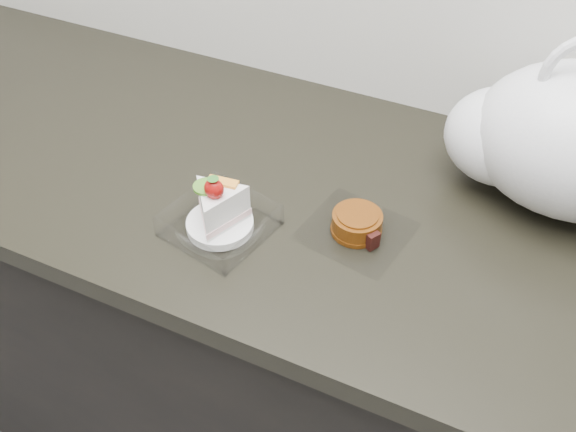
% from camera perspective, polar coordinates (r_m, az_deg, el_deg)
% --- Properties ---
extents(counter, '(2.04, 0.64, 0.90)m').
position_cam_1_polar(counter, '(1.40, 2.97, -12.13)').
color(counter, black).
rests_on(counter, ground).
extents(cake_tray, '(0.17, 0.17, 0.11)m').
position_cam_1_polar(cake_tray, '(0.98, -6.15, 0.04)').
color(cake_tray, white).
rests_on(cake_tray, counter).
extents(mooncake_wrap, '(0.18, 0.17, 0.04)m').
position_cam_1_polar(mooncake_wrap, '(0.99, 6.17, -0.80)').
color(mooncake_wrap, white).
rests_on(mooncake_wrap, counter).
extents(plastic_bag, '(0.39, 0.30, 0.29)m').
position_cam_1_polar(plastic_bag, '(1.07, 23.25, 6.26)').
color(plastic_bag, white).
rests_on(plastic_bag, counter).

